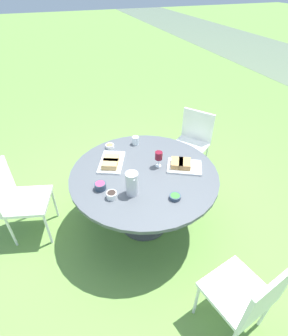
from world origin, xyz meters
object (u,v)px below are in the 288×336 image
at_px(water_pitcher, 132,183).
at_px(chair_near_left, 193,139).
at_px(dining_table, 144,180).
at_px(wine_glass, 159,156).
at_px(chair_near_right, 18,196).
at_px(chair_far_back, 248,295).

bearing_deg(water_pitcher, chair_near_left, 129.79).
relative_size(dining_table, wine_glass, 8.64).
height_order(chair_near_left, chair_near_right, same).
relative_size(dining_table, chair_near_left, 1.68).
distance_m(chair_near_left, chair_far_back, 2.15).
height_order(chair_near_left, water_pitcher, water_pitcher).
height_order(chair_far_back, water_pitcher, water_pitcher).
distance_m(chair_far_back, wine_glass, 1.42).
xyz_separation_m(chair_near_right, wine_glass, (0.27, 1.42, 0.34)).
bearing_deg(chair_near_right, water_pitcher, 61.19).
xyz_separation_m(chair_near_left, chair_far_back, (2.05, -0.66, 0.00)).
height_order(water_pitcher, wine_glass, water_pitcher).
height_order(chair_near_left, wine_glass, wine_glass).
bearing_deg(chair_far_back, chair_near_left, 162.05).
bearing_deg(water_pitcher, chair_near_right, -118.81).
relative_size(chair_near_left, chair_far_back, 1.00).
bearing_deg(water_pitcher, chair_far_back, 25.68).
bearing_deg(chair_near_right, chair_near_left, 100.35).
relative_size(water_pitcher, wine_glass, 1.32).
bearing_deg(dining_table, wine_glass, 107.10).
relative_size(chair_near_left, chair_near_right, 1.00).
xyz_separation_m(dining_table, chair_near_right, (-0.33, -1.25, -0.13)).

